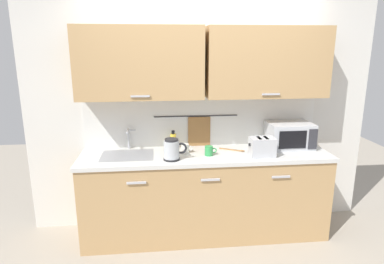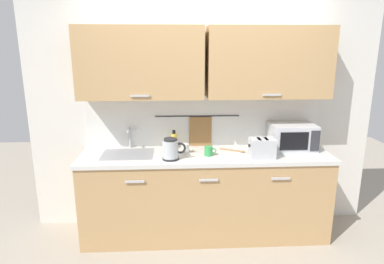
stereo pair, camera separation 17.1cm
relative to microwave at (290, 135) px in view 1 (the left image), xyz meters
name	(u,v)px [view 1 (the left image)]	position (x,y,z in m)	size (l,w,h in m)	color
ground	(209,248)	(-0.92, -0.41, -1.04)	(8.00, 8.00, 0.00)	#9E9384
counter_unit	(204,194)	(-0.93, -0.11, -0.58)	(2.53, 0.64, 0.90)	tan
back_wall_assembly	(203,89)	(-0.92, 0.12, 0.49)	(3.70, 0.41, 2.50)	silver
sink_faucet	(128,136)	(-1.70, 0.12, 0.01)	(0.09, 0.17, 0.22)	#B2B5BA
microwave	(290,135)	(0.00, 0.00, 0.00)	(0.46, 0.35, 0.27)	silver
electric_kettle	(172,150)	(-1.27, -0.27, -0.03)	(0.23, 0.16, 0.21)	black
dish_soap_bottle	(173,141)	(-1.24, 0.09, -0.05)	(0.06, 0.06, 0.20)	yellow
mug_near_sink	(185,149)	(-1.12, -0.07, -0.09)	(0.12, 0.08, 0.09)	silver
toaster	(262,147)	(-0.38, -0.26, -0.04)	(0.26, 0.17, 0.19)	#B7BABF
mug_by_kettle	(209,151)	(-0.89, -0.18, -0.09)	(0.12, 0.08, 0.09)	green
wooden_spoon	(235,150)	(-0.60, -0.05, -0.13)	(0.26, 0.16, 0.01)	#9E7042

